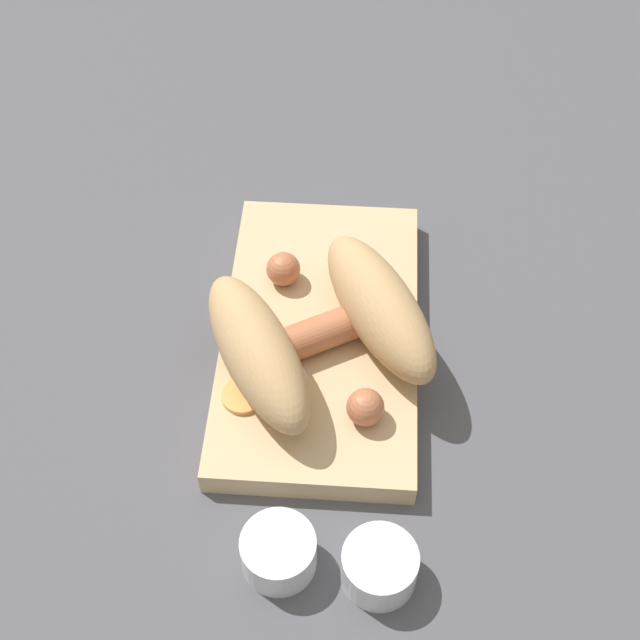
{
  "coord_description": "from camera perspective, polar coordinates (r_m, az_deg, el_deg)",
  "views": [
    {
      "loc": [
        -0.43,
        -0.03,
        0.58
      ],
      "look_at": [
        0.0,
        0.0,
        0.03
      ],
      "focal_mm": 50.0,
      "sensor_mm": 36.0,
      "label": 1
    }
  ],
  "objects": [
    {
      "name": "food_tray",
      "position": [
        0.71,
        0.0,
        -1.06
      ],
      "size": [
        0.28,
        0.15,
        0.02
      ],
      "color": "tan",
      "rests_on": "ground_plane"
    },
    {
      "name": "condiment_cup_near",
      "position": [
        0.62,
        -2.66,
        -14.7
      ],
      "size": [
        0.05,
        0.05,
        0.03
      ],
      "color": "silver",
      "rests_on": "ground_plane"
    },
    {
      "name": "ground_plane",
      "position": [
        0.72,
        0.0,
        -1.6
      ],
      "size": [
        3.0,
        3.0,
        0.0
      ],
      "primitive_type": "plane",
      "color": "#4C4C51"
    },
    {
      "name": "bread_roll",
      "position": [
        0.67,
        -0.02,
        -0.54
      ],
      "size": [
        0.21,
        0.21,
        0.06
      ],
      "color": "tan",
      "rests_on": "food_tray"
    },
    {
      "name": "condiment_cup_far",
      "position": [
        0.62,
        3.81,
        -15.55
      ],
      "size": [
        0.05,
        0.05,
        0.03
      ],
      "color": "silver",
      "rests_on": "ground_plane"
    },
    {
      "name": "sausage",
      "position": [
        0.68,
        0.12,
        -0.9
      ],
      "size": [
        0.16,
        0.14,
        0.03
      ],
      "color": "#B26642",
      "rests_on": "food_tray"
    },
    {
      "name": "pickled_veggies",
      "position": [
        0.67,
        -3.15,
        -4.15
      ],
      "size": [
        0.06,
        0.06,
        0.01
      ],
      "color": "#F99E4C",
      "rests_on": "food_tray"
    }
  ]
}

